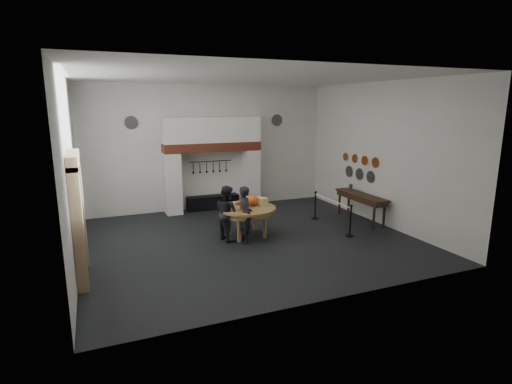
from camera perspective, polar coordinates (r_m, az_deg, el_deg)
name	(u,v)px	position (r m, az deg, el deg)	size (l,w,h in m)	color
floor	(250,239)	(11.56, -0.92, -6.74)	(9.00, 8.00, 0.02)	black
ceiling	(249,77)	(10.94, -1.00, 16.12)	(9.00, 8.00, 0.02)	silver
wall_back	(210,148)	(14.80, -6.66, 6.33)	(9.00, 0.02, 4.50)	silver
wall_front	(328,189)	(7.50, 10.27, 0.39)	(9.00, 0.02, 4.50)	silver
wall_left	(70,172)	(10.30, -25.00, 2.65)	(0.02, 8.00, 4.50)	silver
wall_right	(381,154)	(13.33, 17.44, 5.19)	(0.02, 8.00, 4.50)	silver
chimney_pier_left	(172,184)	(14.30, -11.85, 1.18)	(0.55, 0.70, 2.15)	silver
chimney_pier_right	(251,178)	(15.10, -0.79, 2.03)	(0.55, 0.70, 2.15)	silver
hearth_brick_band	(212,147)	(14.46, -6.28, 6.44)	(3.50, 0.72, 0.32)	#9E442B
chimney_hood	(212,130)	(14.41, -6.34, 8.85)	(3.50, 0.70, 0.90)	silver
iron_range	(213,202)	(14.87, -6.17, -1.46)	(1.90, 0.45, 0.50)	black
utensil_rail	(210,161)	(14.78, -6.52, 4.37)	(0.02, 0.02, 1.60)	black
door_recess	(75,224)	(9.52, -24.50, -4.19)	(0.04, 1.10, 2.50)	black
door_jamb_near	(78,231)	(8.83, -24.07, -5.06)	(0.22, 0.30, 2.60)	tan
door_jamb_far	(79,213)	(10.18, -23.90, -2.83)	(0.22, 0.30, 2.60)	tan
door_lintel	(73,160)	(9.25, -24.71, 4.21)	(0.22, 1.70, 0.30)	tan
wall_plaque	(76,192)	(11.19, -24.29, 0.01)	(0.05, 0.34, 0.44)	gold
work_table	(247,208)	(11.59, -1.29, -2.35)	(1.67, 1.67, 0.07)	#AA7B50
pumpkin	(252,201)	(11.70, -0.56, -1.24)	(0.36, 0.36, 0.31)	#E0591F
cheese_block_big	(264,202)	(11.69, 1.08, -1.44)	(0.22, 0.22, 0.24)	#DDD884
cheese_block_small	(259,200)	(11.95, 0.42, -1.22)	(0.18, 0.18, 0.20)	#EBCB8C
wicker_basket	(244,205)	(11.36, -1.73, -1.89)	(0.32, 0.32, 0.22)	olive
bread_loaf	(240,203)	(11.85, -2.35, -1.53)	(0.31, 0.18, 0.13)	#995636
visitor_near	(245,215)	(11.08, -1.52, -3.23)	(0.59, 0.38, 1.61)	black
visitor_far	(227,213)	(11.32, -4.13, -3.00)	(0.77, 0.60, 1.58)	black
side_table	(361,195)	(13.59, 14.79, -0.43)	(0.55, 2.20, 0.06)	#351F13
pewter_jug	(351,188)	(14.03, 13.36, 0.62)	(0.12, 0.12, 0.22)	#4C4D51
copper_pan_a	(375,163)	(13.49, 16.68, 4.04)	(0.34, 0.34, 0.03)	#C6662D
copper_pan_b	(365,161)	(13.92, 15.27, 4.36)	(0.32, 0.32, 0.03)	#C6662D
copper_pan_c	(355,159)	(14.36, 13.94, 4.66)	(0.30, 0.30, 0.03)	#C6662D
copper_pan_d	(346,157)	(14.80, 12.68, 4.94)	(0.28, 0.28, 0.03)	#C6662D
pewter_plate_left	(370,177)	(13.72, 16.04, 2.09)	(0.40, 0.40, 0.03)	#4C4C51
pewter_plate_mid	(359,174)	(14.19, 14.54, 2.50)	(0.40, 0.40, 0.03)	#4C4C51
pewter_plate_right	(349,171)	(14.67, 13.15, 2.88)	(0.40, 0.40, 0.03)	#4C4C51
pewter_plate_back_left	(131,123)	(14.20, -17.39, 9.45)	(0.44, 0.44, 0.03)	#4C4C51
pewter_plate_back_right	(277,120)	(15.64, 3.01, 10.20)	(0.44, 0.44, 0.03)	#4C4C51
barrier_post_near	(350,221)	(11.99, 13.34, -4.11)	(0.05, 0.05, 0.90)	black
barrier_post_far	(315,206)	(13.60, 8.46, -1.96)	(0.05, 0.05, 0.90)	black
barrier_rope	(332,201)	(12.68, 10.82, -1.23)	(0.04, 0.04, 2.00)	white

